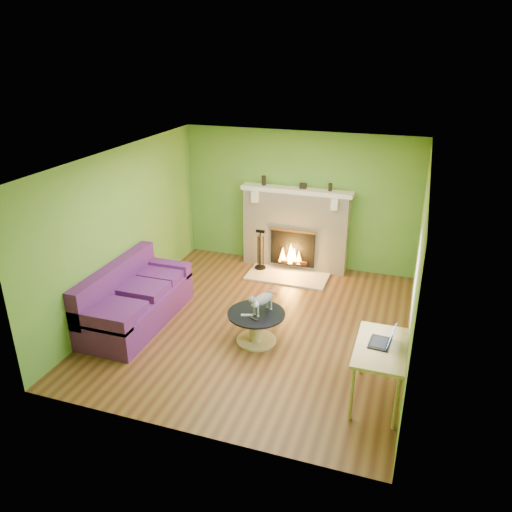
# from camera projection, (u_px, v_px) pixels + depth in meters

# --- Properties ---
(floor) EXTENTS (5.00, 5.00, 0.00)m
(floor) POSITION_uv_depth(u_px,v_px,m) (257.00, 324.00, 7.80)
(floor) COLOR #522D17
(floor) RESTS_ON ground
(ceiling) EXTENTS (5.00, 5.00, 0.00)m
(ceiling) POSITION_uv_depth(u_px,v_px,m) (257.00, 158.00, 6.78)
(ceiling) COLOR white
(ceiling) RESTS_ON wall_back
(wall_back) EXTENTS (5.00, 0.00, 5.00)m
(wall_back) POSITION_uv_depth(u_px,v_px,m) (299.00, 200.00, 9.47)
(wall_back) COLOR #518D2E
(wall_back) RESTS_ON floor
(wall_front) EXTENTS (5.00, 0.00, 5.00)m
(wall_front) POSITION_uv_depth(u_px,v_px,m) (180.00, 333.00, 5.11)
(wall_front) COLOR #518D2E
(wall_front) RESTS_ON floor
(wall_left) EXTENTS (0.00, 5.00, 5.00)m
(wall_left) POSITION_uv_depth(u_px,v_px,m) (123.00, 230.00, 7.95)
(wall_left) COLOR #518D2E
(wall_left) RESTS_ON floor
(wall_right) EXTENTS (0.00, 5.00, 5.00)m
(wall_right) POSITION_uv_depth(u_px,v_px,m) (417.00, 267.00, 6.63)
(wall_right) COLOR #518D2E
(wall_right) RESTS_ON floor
(window_frame) EXTENTS (0.00, 1.20, 1.20)m
(window_frame) POSITION_uv_depth(u_px,v_px,m) (416.00, 278.00, 5.75)
(window_frame) COLOR silver
(window_frame) RESTS_ON wall_right
(window_pane) EXTENTS (0.00, 1.06, 1.06)m
(window_pane) POSITION_uv_depth(u_px,v_px,m) (416.00, 278.00, 5.75)
(window_pane) COLOR white
(window_pane) RESTS_ON wall_right
(fireplace) EXTENTS (2.10, 0.46, 1.58)m
(fireplace) POSITION_uv_depth(u_px,v_px,m) (295.00, 229.00, 9.51)
(fireplace) COLOR beige
(fireplace) RESTS_ON floor
(hearth) EXTENTS (1.50, 0.75, 0.03)m
(hearth) POSITION_uv_depth(u_px,v_px,m) (287.00, 276.00, 9.36)
(hearth) COLOR beige
(hearth) RESTS_ON floor
(mantel) EXTENTS (2.10, 0.28, 0.08)m
(mantel) POSITION_uv_depth(u_px,v_px,m) (296.00, 191.00, 9.19)
(mantel) COLOR silver
(mantel) RESTS_ON fireplace
(sofa) EXTENTS (0.94, 2.07, 0.93)m
(sofa) POSITION_uv_depth(u_px,v_px,m) (133.00, 300.00, 7.74)
(sofa) COLOR #4C195F
(sofa) RESTS_ON floor
(coffee_table) EXTENTS (0.84, 0.84, 0.47)m
(coffee_table) POSITION_uv_depth(u_px,v_px,m) (256.00, 325.00, 7.24)
(coffee_table) COLOR tan
(coffee_table) RESTS_ON floor
(desk) EXTENTS (0.60, 1.03, 0.76)m
(desk) POSITION_uv_depth(u_px,v_px,m) (380.00, 353.00, 5.89)
(desk) COLOR tan
(desk) RESTS_ON floor
(cat) EXTENTS (0.42, 0.59, 0.35)m
(cat) POSITION_uv_depth(u_px,v_px,m) (263.00, 302.00, 7.11)
(cat) COLOR slate
(cat) RESTS_ON coffee_table
(remote_silver) EXTENTS (0.18, 0.09, 0.02)m
(remote_silver) POSITION_uv_depth(u_px,v_px,m) (247.00, 315.00, 7.08)
(remote_silver) COLOR gray
(remote_silver) RESTS_ON coffee_table
(remote_black) EXTENTS (0.16, 0.11, 0.02)m
(remote_black) POSITION_uv_depth(u_px,v_px,m) (254.00, 319.00, 6.99)
(remote_black) COLOR black
(remote_black) RESTS_ON coffee_table
(laptop) EXTENTS (0.31, 0.34, 0.24)m
(laptop) POSITION_uv_depth(u_px,v_px,m) (381.00, 335.00, 5.86)
(laptop) COLOR black
(laptop) RESTS_ON desk
(fire_tools) EXTENTS (0.21, 0.21, 0.79)m
(fire_tools) POSITION_uv_depth(u_px,v_px,m) (260.00, 249.00, 9.50)
(fire_tools) COLOR black
(fire_tools) RESTS_ON hearth
(mantel_vase_left) EXTENTS (0.08, 0.08, 0.18)m
(mantel_vase_left) POSITION_uv_depth(u_px,v_px,m) (264.00, 180.00, 9.36)
(mantel_vase_left) COLOR black
(mantel_vase_left) RESTS_ON mantel
(mantel_vase_right) EXTENTS (0.07, 0.07, 0.14)m
(mantel_vase_right) POSITION_uv_depth(u_px,v_px,m) (330.00, 187.00, 9.00)
(mantel_vase_right) COLOR black
(mantel_vase_right) RESTS_ON mantel
(mantel_box) EXTENTS (0.12, 0.08, 0.10)m
(mantel_box) POSITION_uv_depth(u_px,v_px,m) (303.00, 186.00, 9.15)
(mantel_box) COLOR black
(mantel_box) RESTS_ON mantel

